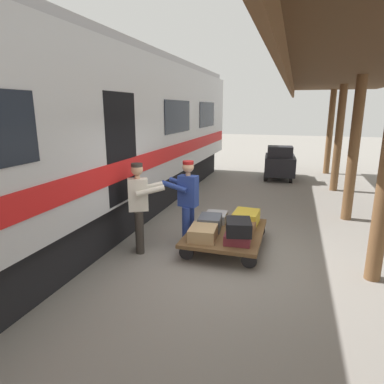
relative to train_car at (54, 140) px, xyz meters
name	(u,v)px	position (x,y,z in m)	size (l,w,h in m)	color
ground_plane	(230,260)	(-3.56, 0.00, -2.06)	(60.00, 60.00, 0.00)	gray
train_car	(54,140)	(0.00, 0.00, 0.00)	(3.02, 17.71, 4.00)	#B7BABF
luggage_cart	(226,233)	(-3.37, -0.56, -1.77)	(1.41, 1.90, 0.34)	brown
suitcase_yellow_case	(246,218)	(-3.68, -1.08, -1.59)	(0.48, 0.61, 0.27)	gold
suitcase_gray_aluminum	(216,217)	(-3.05, -1.08, -1.63)	(0.44, 0.51, 0.17)	#9EA0A5
suitcase_brown_leather	(242,228)	(-3.68, -0.56, -1.64)	(0.44, 0.55, 0.16)	brown
suitcase_burgundy_valise	(238,238)	(-3.68, -0.04, -1.63)	(0.45, 0.45, 0.17)	maroon
suitcase_slate_roller	(210,223)	(-3.05, -0.56, -1.59)	(0.42, 0.53, 0.27)	#4C515B
suitcase_tan_vintage	(203,233)	(-3.05, -0.04, -1.61)	(0.47, 0.59, 0.23)	tan
suitcase_black_hardshell	(238,227)	(-3.69, -0.04, -1.42)	(0.43, 0.55, 0.25)	black
porter_in_overalls	(187,201)	(-2.62, -0.43, -1.14)	(0.70, 0.48, 1.70)	navy
porter_by_door	(139,205)	(-1.85, 0.10, -1.14)	(0.74, 0.62, 1.70)	#332D28
baggage_tug	(280,163)	(-4.03, -7.56, -1.43)	(1.22, 1.77, 1.30)	black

